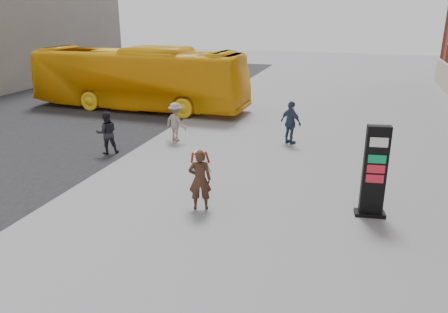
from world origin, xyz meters
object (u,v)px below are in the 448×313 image
(info_pylon, at_px, (374,172))
(bus, at_px, (138,78))
(pedestrian_a, at_px, (107,133))
(pedestrian_b, at_px, (176,122))
(woman, at_px, (200,179))
(pedestrian_c, at_px, (291,123))

(info_pylon, bearing_deg, bus, 132.41)
(bus, distance_m, pedestrian_a, 8.26)
(pedestrian_b, bearing_deg, woman, 139.79)
(pedestrian_b, height_order, pedestrian_c, pedestrian_c)
(pedestrian_c, bearing_deg, bus, 8.45)
(woman, distance_m, pedestrian_b, 6.99)
(info_pylon, distance_m, pedestrian_c, 6.96)
(info_pylon, distance_m, pedestrian_b, 9.55)
(pedestrian_a, bearing_deg, info_pylon, 127.76)
(woman, bearing_deg, bus, -73.94)
(pedestrian_b, bearing_deg, info_pylon, 168.44)
(pedestrian_a, height_order, pedestrian_b, pedestrian_a)
(pedestrian_a, height_order, pedestrian_c, pedestrian_c)
(info_pylon, xyz_separation_m, pedestrian_b, (-8.02, 5.17, -0.45))
(bus, height_order, pedestrian_b, bus)
(pedestrian_b, bearing_deg, pedestrian_c, -147.04)
(pedestrian_a, relative_size, pedestrian_b, 1.01)
(bus, xyz_separation_m, pedestrian_b, (4.51, -5.35, -0.90))
(pedestrian_b, bearing_deg, bus, -28.63)
(pedestrian_c, bearing_deg, woman, 111.66)
(pedestrian_a, distance_m, pedestrian_c, 7.56)
(woman, bearing_deg, pedestrian_a, -53.52)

